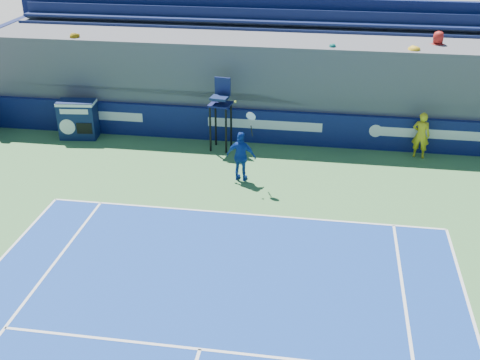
% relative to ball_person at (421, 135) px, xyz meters
% --- Properties ---
extents(ball_person, '(0.65, 0.50, 1.57)m').
position_rel_ball_person_xyz_m(ball_person, '(0.00, 0.00, 0.00)').
color(ball_person, gold).
rests_on(ball_person, apron).
extents(back_hoarding, '(20.40, 0.21, 1.20)m').
position_rel_ball_person_xyz_m(back_hoarding, '(-5.24, 0.45, -0.20)').
color(back_hoarding, '#0D164E').
rests_on(back_hoarding, ground).
extents(match_clock, '(1.39, 0.86, 1.40)m').
position_rel_ball_person_xyz_m(match_clock, '(-11.88, -0.11, -0.06)').
color(match_clock, '#0D1A45').
rests_on(match_clock, ground).
extents(umpire_chair, '(0.79, 0.79, 2.48)m').
position_rel_ball_person_xyz_m(umpire_chair, '(-6.65, -0.32, 0.73)').
color(umpire_chair, black).
rests_on(umpire_chair, ground).
extents(tennis_player, '(0.96, 0.55, 2.57)m').
position_rel_ball_person_xyz_m(tennis_player, '(-5.60, -2.62, 0.00)').
color(tennis_player, '#123597').
rests_on(tennis_player, apron).
extents(stadium_seating, '(21.00, 4.05, 4.40)m').
position_rel_ball_person_xyz_m(stadium_seating, '(-5.24, 2.50, 1.04)').
color(stadium_seating, '#4D4E52').
rests_on(stadium_seating, ground).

